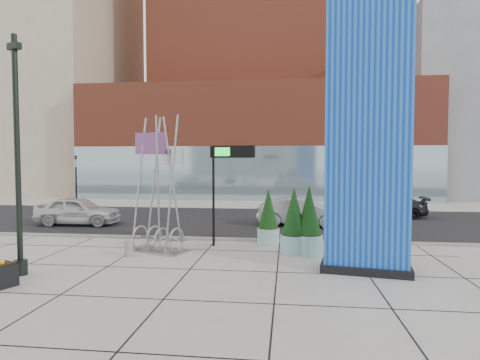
# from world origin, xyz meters

# --- Properties ---
(ground) EXTENTS (160.00, 160.00, 0.00)m
(ground) POSITION_xyz_m (0.00, 0.00, 0.00)
(ground) COLOR #9E9991
(ground) RESTS_ON ground
(street_asphalt) EXTENTS (80.00, 12.00, 0.02)m
(street_asphalt) POSITION_xyz_m (0.00, 10.00, 0.01)
(street_asphalt) COLOR black
(street_asphalt) RESTS_ON ground
(curb_edge) EXTENTS (80.00, 0.30, 0.12)m
(curb_edge) POSITION_xyz_m (0.00, 4.00, 0.06)
(curb_edge) COLOR gray
(curb_edge) RESTS_ON ground
(tower_podium) EXTENTS (34.00, 10.00, 11.00)m
(tower_podium) POSITION_xyz_m (1.00, 27.00, 5.50)
(tower_podium) COLOR #A0452E
(tower_podium) RESTS_ON ground
(tower_glass_front) EXTENTS (34.00, 0.60, 5.00)m
(tower_glass_front) POSITION_xyz_m (1.00, 22.20, 2.50)
(tower_glass_front) COLOR #8CA5B2
(tower_glass_front) RESTS_ON ground
(building_beige_left) EXTENTS (18.00, 20.00, 34.00)m
(building_beige_left) POSITION_xyz_m (-26.00, 34.00, 17.00)
(building_beige_left) COLOR tan
(building_beige_left) RESTS_ON ground
(blue_pylon) EXTENTS (3.10, 1.78, 9.75)m
(blue_pylon) POSITION_xyz_m (6.97, -0.59, 4.71)
(blue_pylon) COLOR #0C39B9
(blue_pylon) RESTS_ON ground
(lamp_post) EXTENTS (0.53, 0.43, 7.81)m
(lamp_post) POSITION_xyz_m (-4.40, -2.29, 3.20)
(lamp_post) COLOR black
(lamp_post) RESTS_ON ground
(public_art_sculpture) EXTENTS (2.72, 1.96, 5.58)m
(public_art_sculpture) POSITION_xyz_m (-0.95, 1.52, 1.46)
(public_art_sculpture) COLOR #A4A5A8
(public_art_sculpture) RESTS_ON ground
(concrete_bollard) EXTENTS (0.34, 0.34, 0.66)m
(concrete_bollard) POSITION_xyz_m (-1.82, 0.51, 0.33)
(concrete_bollard) COLOR gray
(concrete_bollard) RESTS_ON ground
(overhead_street_sign) EXTENTS (2.00, 0.90, 4.39)m
(overhead_street_sign) POSITION_xyz_m (1.87, 2.80, 3.77)
(overhead_street_sign) COLOR black
(overhead_street_sign) RESTS_ON ground
(round_planter_east) EXTENTS (1.08, 1.08, 2.71)m
(round_planter_east) POSITION_xyz_m (4.60, 1.80, 1.28)
(round_planter_east) COLOR #93C6C3
(round_planter_east) RESTS_ON ground
(round_planter_mid) EXTENTS (1.11, 1.11, 2.78)m
(round_planter_mid) POSITION_xyz_m (5.20, 1.80, 1.32)
(round_planter_mid) COLOR #93C6C3
(round_planter_mid) RESTS_ON ground
(round_planter_west) EXTENTS (1.00, 1.00, 2.49)m
(round_planter_west) POSITION_xyz_m (3.49, 3.60, 1.18)
(round_planter_west) COLOR #93C6C3
(round_planter_west) RESTS_ON ground
(car_white_west) EXTENTS (4.85, 2.14, 1.62)m
(car_white_west) POSITION_xyz_m (-7.69, 7.39, 0.81)
(car_white_west) COLOR silver
(car_white_west) RESTS_ON ground
(car_silver_mid) EXTENTS (5.07, 2.24, 1.62)m
(car_silver_mid) POSITION_xyz_m (5.14, 8.50, 0.81)
(car_silver_mid) COLOR #A4A6AC
(car_silver_mid) RESTS_ON ground
(car_dark_east) EXTENTS (4.89, 2.27, 1.38)m
(car_dark_east) POSITION_xyz_m (10.92, 12.64, 0.69)
(car_dark_east) COLOR black
(car_dark_east) RESTS_ON ground
(traffic_signal) EXTENTS (0.15, 0.18, 4.10)m
(traffic_signal) POSITION_xyz_m (-12.00, 15.00, 2.30)
(traffic_signal) COLOR black
(traffic_signal) RESTS_ON ground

